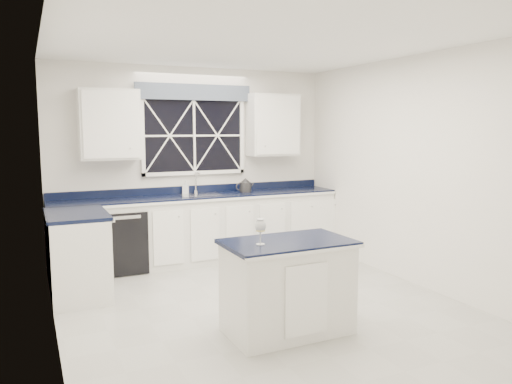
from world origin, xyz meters
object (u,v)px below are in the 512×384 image
wine_glass (260,227)px  soap_bottle (186,187)px  dishwasher (121,240)px  island (287,286)px  faucet (196,182)px  kettle (245,186)px

wine_glass → soap_bottle: size_ratio=1.22×
dishwasher → wine_glass: size_ratio=3.63×
island → wine_glass: 0.65m
dishwasher → soap_bottle: soap_bottle is taller
dishwasher → faucet: (1.10, 0.19, 0.69)m
faucet → kettle: size_ratio=1.06×
island → soap_bottle: bearing=90.9°
island → soap_bottle: size_ratio=6.23×
island → kettle: (0.75, 2.69, 0.60)m
dishwasher → soap_bottle: size_ratio=4.42×
faucet → wine_glass: size_ratio=1.34×
faucet → kettle: 0.71m
dishwasher → soap_bottle: bearing=13.0°
kettle → soap_bottle: size_ratio=1.53×
faucet → kettle: faucet is taller
wine_glass → dishwasher: bearing=105.3°
kettle → soap_bottle: kettle is taller
soap_bottle → kettle: bearing=-13.0°
faucet → soap_bottle: (-0.15, 0.03, -0.07)m
dishwasher → faucet: size_ratio=2.72×
kettle → soap_bottle: 0.85m
faucet → island: (-0.07, -2.85, -0.67)m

